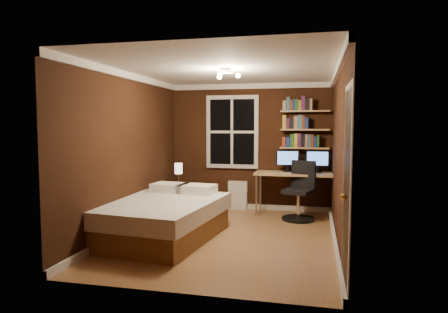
% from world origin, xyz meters
% --- Properties ---
extents(floor, '(4.20, 4.20, 0.00)m').
position_xyz_m(floor, '(0.00, 0.00, 0.00)').
color(floor, brown).
rests_on(floor, ground).
extents(wall_back, '(3.20, 0.04, 2.50)m').
position_xyz_m(wall_back, '(0.00, 2.10, 1.25)').
color(wall_back, black).
rests_on(wall_back, ground).
extents(wall_left, '(0.04, 4.20, 2.50)m').
position_xyz_m(wall_left, '(-1.60, 0.00, 1.25)').
color(wall_left, black).
rests_on(wall_left, ground).
extents(wall_right, '(0.04, 4.20, 2.50)m').
position_xyz_m(wall_right, '(1.60, 0.00, 1.25)').
color(wall_right, black).
rests_on(wall_right, ground).
extents(ceiling, '(3.20, 4.20, 0.02)m').
position_xyz_m(ceiling, '(0.00, 0.00, 2.50)').
color(ceiling, white).
rests_on(ceiling, wall_back).
extents(window, '(1.06, 0.06, 1.46)m').
position_xyz_m(window, '(-0.35, 2.06, 1.55)').
color(window, silver).
rests_on(window, wall_back).
extents(door, '(0.03, 0.82, 2.05)m').
position_xyz_m(door, '(1.59, -1.55, 1.02)').
color(door, black).
rests_on(door, ground).
extents(door_knob, '(0.06, 0.06, 0.06)m').
position_xyz_m(door_knob, '(1.55, -1.85, 1.00)').
color(door_knob, gold).
rests_on(door_knob, door).
extents(ceiling_fixture, '(0.44, 0.44, 0.18)m').
position_xyz_m(ceiling_fixture, '(0.00, -0.10, 2.40)').
color(ceiling_fixture, beige).
rests_on(ceiling_fixture, ceiling).
extents(bookshelf_lower, '(0.92, 0.22, 0.03)m').
position_xyz_m(bookshelf_lower, '(1.08, 1.98, 1.25)').
color(bookshelf_lower, tan).
rests_on(bookshelf_lower, wall_back).
extents(books_row_lower, '(0.66, 0.16, 0.23)m').
position_xyz_m(books_row_lower, '(1.08, 1.98, 1.38)').
color(books_row_lower, '#96351B').
rests_on(books_row_lower, bookshelf_lower).
extents(bookshelf_middle, '(0.92, 0.22, 0.03)m').
position_xyz_m(bookshelf_middle, '(1.08, 1.98, 1.60)').
color(bookshelf_middle, tan).
rests_on(bookshelf_middle, wall_back).
extents(books_row_middle, '(0.42, 0.16, 0.23)m').
position_xyz_m(books_row_middle, '(1.08, 1.98, 1.73)').
color(books_row_middle, navy).
rests_on(books_row_middle, bookshelf_middle).
extents(bookshelf_upper, '(0.92, 0.22, 0.03)m').
position_xyz_m(bookshelf_upper, '(1.08, 1.98, 1.95)').
color(bookshelf_upper, tan).
rests_on(bookshelf_upper, wall_back).
extents(books_row_upper, '(0.54, 0.16, 0.23)m').
position_xyz_m(books_row_upper, '(1.08, 1.98, 2.08)').
color(books_row_upper, '#285D29').
rests_on(books_row_upper, bookshelf_upper).
extents(bed, '(1.73, 2.24, 0.71)m').
position_xyz_m(bed, '(-0.93, -0.28, 0.30)').
color(bed, brown).
rests_on(bed, ground).
extents(nightstand, '(0.44, 0.44, 0.53)m').
position_xyz_m(nightstand, '(-1.25, 1.37, 0.26)').
color(nightstand, brown).
rests_on(nightstand, ground).
extents(bedside_lamp, '(0.15, 0.15, 0.44)m').
position_xyz_m(bedside_lamp, '(-1.25, 1.37, 0.75)').
color(bedside_lamp, '#EDE4C9').
rests_on(bedside_lamp, nightstand).
extents(radiator, '(0.38, 0.13, 0.57)m').
position_xyz_m(radiator, '(-0.22, 1.99, 0.28)').
color(radiator, silver).
rests_on(radiator, ground).
extents(desk, '(1.68, 0.63, 0.80)m').
position_xyz_m(desk, '(1.01, 1.76, 0.74)').
color(desk, tan).
rests_on(desk, ground).
extents(monitor_left, '(0.43, 0.12, 0.41)m').
position_xyz_m(monitor_left, '(0.77, 1.85, 1.01)').
color(monitor_left, black).
rests_on(monitor_left, desk).
extents(monitor_right, '(0.43, 0.12, 0.41)m').
position_xyz_m(monitor_right, '(1.33, 1.85, 1.01)').
color(monitor_right, black).
rests_on(monitor_right, desk).
extents(desk_lamp, '(0.14, 0.32, 0.44)m').
position_xyz_m(desk_lamp, '(1.78, 1.65, 1.02)').
color(desk_lamp, silver).
rests_on(desk_lamp, desk).
extents(office_chair, '(0.61, 0.61, 1.05)m').
position_xyz_m(office_chair, '(1.03, 1.36, 0.41)').
color(office_chair, black).
rests_on(office_chair, ground).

